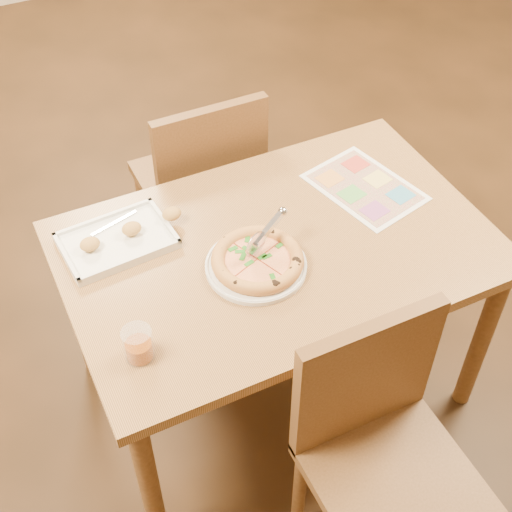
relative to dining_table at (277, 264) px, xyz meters
name	(u,v)px	position (x,y,z in m)	size (l,w,h in m)	color
room	(284,59)	(0.00, 0.00, 0.72)	(7.00, 7.00, 7.00)	#351F0E
dining_table	(277,264)	(0.00, 0.00, 0.00)	(1.30, 0.85, 0.72)	#A37141
chair_near	(379,428)	(0.00, -0.60, -0.07)	(0.42, 0.42, 0.47)	brown
chair_far	(204,172)	(0.00, 0.60, -0.07)	(0.42, 0.42, 0.47)	brown
plate	(256,266)	(-0.10, -0.06, 0.09)	(0.30, 0.30, 0.02)	silver
pizza	(257,260)	(-0.10, -0.06, 0.11)	(0.27, 0.27, 0.04)	#E0924C
pizza_cutter	(265,234)	(-0.06, -0.02, 0.18)	(0.16, 0.08, 0.10)	silver
appetizer_tray	(120,239)	(-0.43, 0.22, 0.10)	(0.39, 0.25, 0.06)	silver
glass_tumbler	(138,346)	(-0.52, -0.21, 0.13)	(0.08, 0.08, 0.10)	#8E3E0A
menu	(365,187)	(0.38, 0.12, 0.09)	(0.26, 0.36, 0.01)	white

